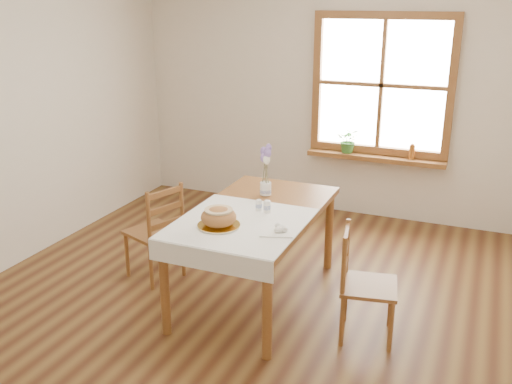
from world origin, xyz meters
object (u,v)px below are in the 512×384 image
chair_left (154,230)px  chair_right (369,284)px  flower_vase (266,190)px  bread_plate (219,226)px  dining_table (256,221)px

chair_left → chair_right: (1.89, -0.22, -0.02)m
chair_right → flower_vase: flower_vase is taller
chair_right → bread_plate: size_ratio=2.77×
chair_left → chair_right: chair_left is taller
flower_vase → dining_table: bearing=-80.0°
chair_left → flower_vase: 1.02m
chair_right → bread_plate: bearing=91.0°
dining_table → chair_right: (0.95, -0.22, -0.25)m
dining_table → bread_plate: bearing=-104.1°
chair_left → flower_vase: size_ratio=8.20×
chair_left → bread_plate: chair_left is taller
bread_plate → flower_vase: 0.78m
dining_table → bread_plate: 0.45m
dining_table → flower_vase: bearing=100.0°
dining_table → chair_right: chair_right is taller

